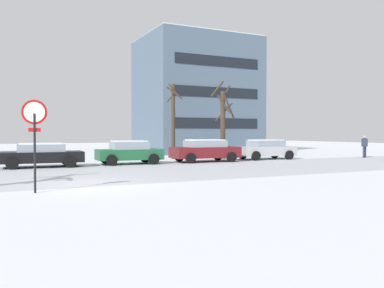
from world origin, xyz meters
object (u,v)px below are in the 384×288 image
at_px(parked_car_black, 41,155).
at_px(parked_car_silver, 266,149).
at_px(parked_car_maroon, 205,150).
at_px(pedestrian_crossing, 365,145).
at_px(parked_car_green, 129,152).
at_px(stop_sign, 35,128).

distance_m(parked_car_black, parked_car_silver, 14.93).
distance_m(parked_car_black, parked_car_maroon, 9.96).
bearing_deg(parked_car_maroon, parked_car_black, 178.74).
height_order(parked_car_black, pedestrian_crossing, pedestrian_crossing).
relative_size(parked_car_black, parked_car_green, 1.15).
relative_size(parked_car_black, parked_car_maroon, 1.01).
height_order(parked_car_silver, pedestrian_crossing, pedestrian_crossing).
xyz_separation_m(parked_car_black, parked_car_green, (4.98, 0.03, 0.03)).
xyz_separation_m(parked_car_maroon, parked_car_silver, (4.98, 0.28, -0.03)).
xyz_separation_m(parked_car_green, pedestrian_crossing, (17.72, -1.71, 0.25)).
relative_size(parked_car_black, parked_car_silver, 1.05).
height_order(parked_car_green, parked_car_maroon, parked_car_maroon).
height_order(parked_car_maroon, pedestrian_crossing, pedestrian_crossing).
bearing_deg(parked_car_maroon, parked_car_green, 177.09).
distance_m(parked_car_silver, pedestrian_crossing, 7.96).
bearing_deg(parked_car_black, parked_car_green, 0.39).
distance_m(stop_sign, pedestrian_crossing, 25.29).
relative_size(parked_car_green, parked_car_silver, 0.92).
xyz_separation_m(stop_sign, parked_car_silver, (16.10, 10.02, -1.32)).
bearing_deg(parked_car_black, pedestrian_crossing, -4.22).
bearing_deg(parked_car_maroon, parked_car_silver, 3.27).
distance_m(parked_car_green, parked_car_silver, 9.95).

